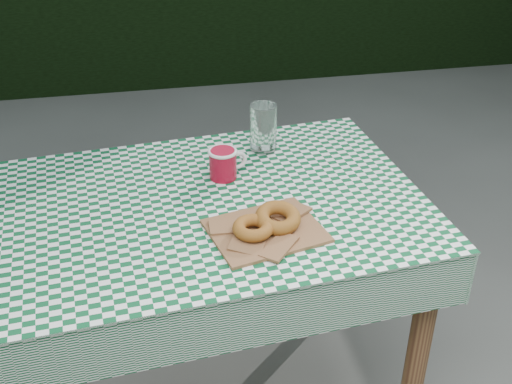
# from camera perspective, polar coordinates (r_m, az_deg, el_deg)

# --- Properties ---
(table) EXTENTS (1.19, 0.85, 0.75)m
(table) POSITION_cam_1_polar(r_m,az_deg,el_deg) (1.91, -4.18, -10.74)
(table) COLOR #502C1B
(table) RESTS_ON ground
(tablecloth) EXTENTS (1.21, 0.87, 0.01)m
(tablecloth) POSITION_cam_1_polar(r_m,az_deg,el_deg) (1.68, -4.67, -1.12)
(tablecloth) COLOR #0B4B26
(tablecloth) RESTS_ON table
(paper_bag) EXTENTS (0.30, 0.27, 0.01)m
(paper_bag) POSITION_cam_1_polar(r_m,az_deg,el_deg) (1.56, 0.87, -3.38)
(paper_bag) COLOR #8D603D
(paper_bag) RESTS_ON tablecloth
(bagel_front) EXTENTS (0.12, 0.12, 0.03)m
(bagel_front) POSITION_cam_1_polar(r_m,az_deg,el_deg) (1.53, -0.26, -3.20)
(bagel_front) COLOR brown
(bagel_front) RESTS_ON paper_bag
(bagel_back) EXTENTS (0.12, 0.12, 0.04)m
(bagel_back) POSITION_cam_1_polar(r_m,az_deg,el_deg) (1.56, 1.95, -2.30)
(bagel_back) COLOR brown
(bagel_back) RESTS_ON paper_bag
(coffee_mug) EXTENTS (0.19, 0.19, 0.08)m
(coffee_mug) POSITION_cam_1_polar(r_m,az_deg,el_deg) (1.77, -2.95, 2.50)
(coffee_mug) COLOR #A10A22
(coffee_mug) RESTS_ON tablecloth
(drinking_glass) EXTENTS (0.08, 0.08, 0.14)m
(drinking_glass) POSITION_cam_1_polar(r_m,az_deg,el_deg) (1.90, 0.65, 5.72)
(drinking_glass) COLOR white
(drinking_glass) RESTS_ON tablecloth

